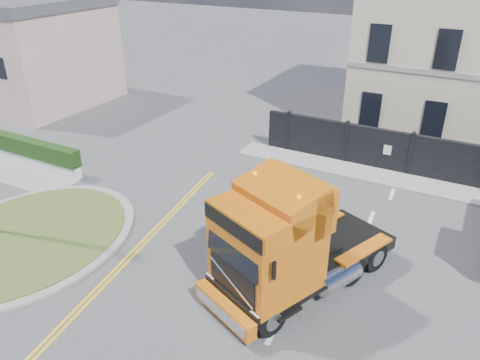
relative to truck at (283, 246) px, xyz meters
The scene contains 8 objects.
ground 3.03m from the truck, 150.22° to the left, with size 120.00×120.00×0.00m, color #424244.
traffic_island 9.48m from the truck, 169.14° to the right, with size 6.80×6.80×0.17m.
hedge_wall 15.45m from the truck, 169.76° to the left, with size 8.00×0.55×1.35m.
pavement_side 15.35m from the truck, behind, with size 8.50×1.80×0.10m, color gray.
seaside_bldg_pink 24.45m from the truck, 155.21° to the left, with size 8.00×8.00×6.00m, color #C6A69A.
hoarding_fence 11.16m from the truck, 66.83° to the left, with size 18.80×0.25×2.00m.
pavement_far 10.23m from the truck, 67.70° to the left, with size 20.00×1.60×0.12m, color gray.
truck is the anchor object (origin of this frame).
Camera 1 is at (6.41, -11.71, 9.59)m, focal length 35.00 mm.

